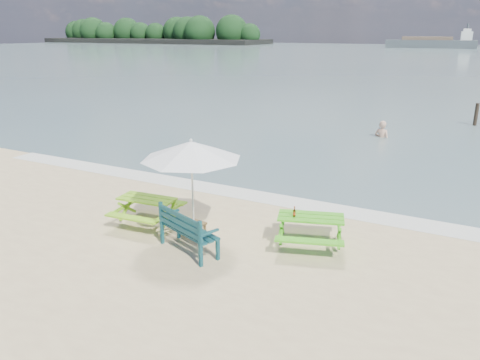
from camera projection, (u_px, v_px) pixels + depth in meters
The scene contains 11 objects.
sea at pixel (462, 58), 81.06m from camera, with size 300.00×300.00×0.00m, color slate.
foam_strip at pixel (285, 201), 13.28m from camera, with size 22.00×0.90×0.01m, color silver.
island_headland at pixel (152, 34), 175.10m from camera, with size 90.00×22.00×7.60m.
picnic_table_left at pixel (148, 211), 11.69m from camera, with size 1.54×1.69×0.67m.
picnic_table_right at pixel (310, 231), 10.50m from camera, with size 1.87×1.98×0.69m.
park_bench at pixel (189, 239), 10.19m from camera, with size 1.64×1.04×0.96m.
side_table at pixel (194, 229), 11.06m from camera, with size 0.53×0.53×0.30m.
patio_umbrella at pixel (191, 150), 10.47m from camera, with size 2.65×2.65×2.28m.
beer_bottle at pixel (294, 213), 10.35m from camera, with size 0.06×0.06×0.24m.
swimmer at pixel (381, 141), 21.29m from camera, with size 0.77×0.60×1.89m.
mooring_pilings at pixel (479, 117), 23.84m from camera, with size 0.57×0.77×1.33m.
Camera 1 is at (4.66, -7.03, 4.64)m, focal length 35.00 mm.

